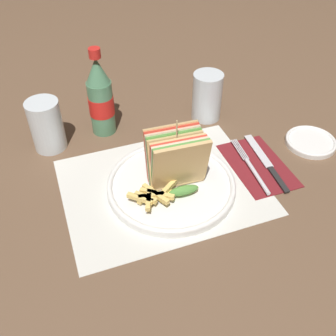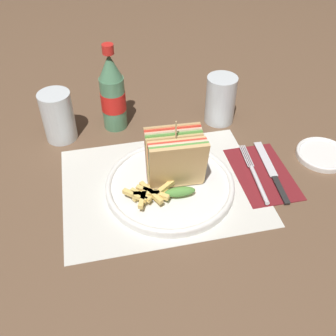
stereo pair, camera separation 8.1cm
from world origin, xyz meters
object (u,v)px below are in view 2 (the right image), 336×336
object	(u,v)px
club_sandwich	(176,161)
knife	(272,171)
glass_near	(220,103)
plate_main	(170,185)
fork	(256,178)
glass_far	(59,119)
side_saucer	(323,154)
coke_bottle_near	(113,94)

from	to	relation	value
club_sandwich	knife	distance (m)	0.22
knife	glass_near	distance (m)	0.23
knife	plate_main	bearing A→B (deg)	-175.69
fork	glass_far	world-z (taller)	glass_far
glass_near	side_saucer	size ratio (longest dim) A/B	1.02
plate_main	glass_near	bearing A→B (deg)	51.10
coke_bottle_near	plate_main	bearing A→B (deg)	-71.32
plate_main	glass_near	xyz separation A→B (m)	(0.18, 0.22, 0.04)
club_sandwich	side_saucer	bearing A→B (deg)	3.96
club_sandwich	side_saucer	size ratio (longest dim) A/B	1.27
coke_bottle_near	side_saucer	distance (m)	0.51
fork	club_sandwich	bearing A→B (deg)	178.31
knife	side_saucer	world-z (taller)	side_saucer
coke_bottle_near	glass_far	xyz separation A→B (m)	(-0.13, -0.02, -0.04)
club_sandwich	fork	distance (m)	0.19
fork	glass_near	xyz separation A→B (m)	(-0.01, 0.23, 0.04)
glass_near	side_saucer	distance (m)	0.27
glass_far	side_saucer	xyz separation A→B (m)	(0.58, -0.20, -0.05)
club_sandwich	glass_far	bearing A→B (deg)	135.19
plate_main	glass_near	world-z (taller)	glass_near
fork	glass_near	world-z (taller)	glass_near
glass_far	side_saucer	world-z (taller)	glass_far
glass_near	side_saucer	world-z (taller)	glass_near
plate_main	club_sandwich	bearing A→B (deg)	11.64
coke_bottle_near	glass_near	distance (m)	0.27
plate_main	club_sandwich	size ratio (longest dim) A/B	1.79
club_sandwich	glass_near	bearing A→B (deg)	52.66
plate_main	side_saucer	world-z (taller)	plate_main
club_sandwich	glass_near	world-z (taller)	club_sandwich
knife	coke_bottle_near	world-z (taller)	coke_bottle_near
coke_bottle_near	glass_near	xyz separation A→B (m)	(0.26, -0.03, -0.04)
fork	knife	distance (m)	0.04
coke_bottle_near	glass_far	distance (m)	0.14
fork	coke_bottle_near	distance (m)	0.39
knife	glass_far	bearing A→B (deg)	157.14
club_sandwich	fork	world-z (taller)	club_sandwich
plate_main	knife	distance (m)	0.23
club_sandwich	glass_near	size ratio (longest dim) A/B	1.24
club_sandwich	knife	world-z (taller)	club_sandwich
coke_bottle_near	glass_near	world-z (taller)	coke_bottle_near
club_sandwich	coke_bottle_near	size ratio (longest dim) A/B	0.70
club_sandwich	knife	size ratio (longest dim) A/B	0.75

